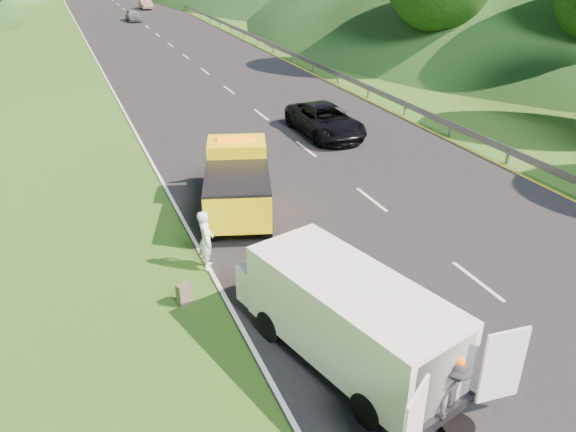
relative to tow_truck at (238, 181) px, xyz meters
name	(u,v)px	position (x,y,z in m)	size (l,w,h in m)	color
ground	(351,269)	(1.89, -4.96, -1.19)	(320.00, 320.00, 0.00)	#38661E
road_surface	(170,45)	(4.89, 35.04, -1.18)	(14.00, 200.00, 0.02)	black
guardrail	(211,23)	(12.19, 47.54, -1.19)	(0.06, 140.00, 1.52)	gray
tree_line_right	(289,10)	(24.89, 55.04, -1.19)	(14.00, 140.00, 14.00)	#2D5A1A
tow_truck	(238,181)	(0.00, 0.00, 0.00)	(3.69, 6.01, 2.43)	black
white_van	(345,314)	(-0.19, -8.40, 0.09)	(4.23, 6.82, 2.26)	black
woman	(208,268)	(-2.03, -3.27, -1.19)	(0.67, 0.49, 1.84)	white
child	(296,279)	(0.16, -4.85, -1.19)	(0.50, 0.39, 1.02)	tan
worker	(448,424)	(0.88, -10.95, -1.19)	(1.06, 0.61, 1.63)	black
suitcase	(184,294)	(-3.08, -4.83, -0.87)	(0.39, 0.22, 0.63)	#4E483B
spare_tire	(457,432)	(0.90, -11.19, -1.19)	(0.67, 0.67, 0.20)	black
passing_suv	(325,135)	(6.60, 6.59, -1.19)	(2.43, 5.27, 1.47)	black
dist_car_a	(134,21)	(4.27, 52.18, -1.19)	(1.52, 3.77, 1.29)	#525457
dist_car_b	(146,9)	(7.62, 63.72, -1.19)	(1.38, 3.95, 1.30)	brown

